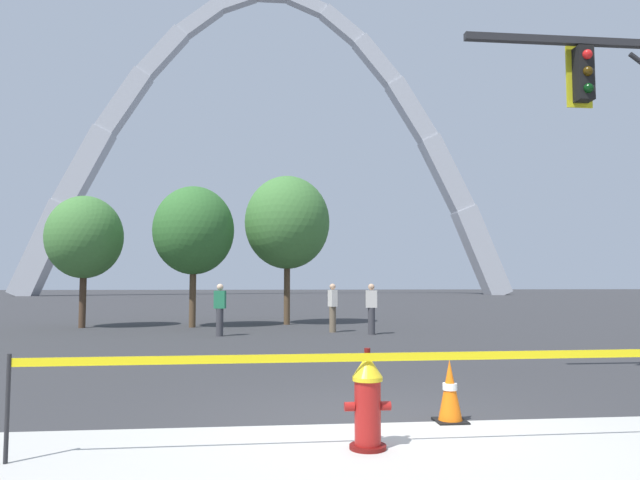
# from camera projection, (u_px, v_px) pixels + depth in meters

# --- Properties ---
(ground_plane) EXTENTS (240.00, 240.00, 0.00)m
(ground_plane) POSITION_uv_depth(u_px,v_px,m) (369.00, 424.00, 6.80)
(ground_plane) COLOR #333335
(fire_hydrant) EXTENTS (0.46, 0.48, 0.99)m
(fire_hydrant) POSITION_uv_depth(u_px,v_px,m) (367.00, 401.00, 5.78)
(fire_hydrant) COLOR #5E0F0D
(fire_hydrant) RESTS_ON ground
(caution_tape_barrier) EXTENTS (6.73, 0.13, 0.99)m
(caution_tape_barrier) POSITION_uv_depth(u_px,v_px,m) (369.00, 379.00, 5.70)
(caution_tape_barrier) COLOR #232326
(caution_tape_barrier) RESTS_ON ground
(traffic_cone_by_hydrant) EXTENTS (0.36, 0.36, 0.73)m
(traffic_cone_by_hydrant) POSITION_uv_depth(u_px,v_px,m) (450.00, 391.00, 6.88)
(traffic_cone_by_hydrant) COLOR black
(traffic_cone_by_hydrant) RESTS_ON ground
(monument_arch) EXTENTS (61.15, 2.77, 39.52)m
(monument_arch) POSITION_uv_depth(u_px,v_px,m) (271.00, 154.00, 73.32)
(monument_arch) COLOR #B2B5BC
(monument_arch) RESTS_ON ground
(tree_far_left) EXTENTS (2.73, 2.73, 4.78)m
(tree_far_left) POSITION_uv_depth(u_px,v_px,m) (84.00, 237.00, 21.24)
(tree_far_left) COLOR #473323
(tree_far_left) RESTS_ON ground
(tree_left_mid) EXTENTS (2.95, 2.95, 5.16)m
(tree_left_mid) POSITION_uv_depth(u_px,v_px,m) (194.00, 231.00, 21.50)
(tree_left_mid) COLOR brown
(tree_left_mid) RESTS_ON ground
(tree_center_left) EXTENTS (3.31, 3.31, 5.80)m
(tree_center_left) POSITION_uv_depth(u_px,v_px,m) (287.00, 223.00, 22.92)
(tree_center_left) COLOR brown
(tree_center_left) RESTS_ON ground
(pedestrian_walking_left) EXTENTS (0.29, 0.38, 1.59)m
(pedestrian_walking_left) POSITION_uv_depth(u_px,v_px,m) (333.00, 307.00, 19.22)
(pedestrian_walking_left) COLOR brown
(pedestrian_walking_left) RESTS_ON ground
(pedestrian_standing_center) EXTENTS (0.35, 0.22, 1.59)m
(pedestrian_standing_center) POSITION_uv_depth(u_px,v_px,m) (371.00, 308.00, 18.39)
(pedestrian_standing_center) COLOR #38383D
(pedestrian_standing_center) RESTS_ON ground
(pedestrian_walking_right) EXTENTS (0.37, 0.27, 1.59)m
(pedestrian_walking_right) POSITION_uv_depth(u_px,v_px,m) (220.00, 309.00, 17.81)
(pedestrian_walking_right) COLOR #38383D
(pedestrian_walking_right) RESTS_ON ground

